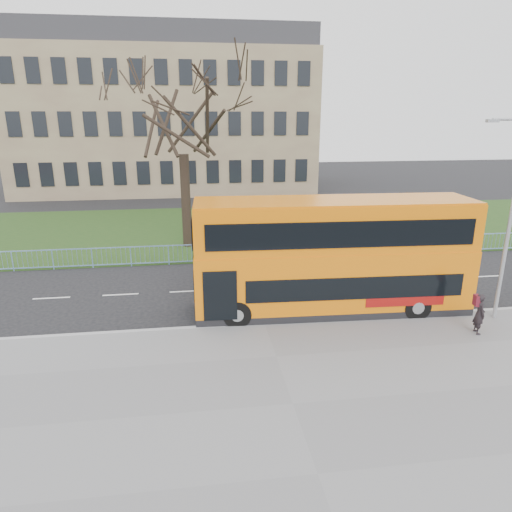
{
  "coord_description": "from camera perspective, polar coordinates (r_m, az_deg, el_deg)",
  "views": [
    {
      "loc": [
        -2.5,
        -17.43,
        7.85
      ],
      "look_at": [
        0.02,
        1.0,
        2.05
      ],
      "focal_mm": 32.0,
      "sensor_mm": 36.0,
      "label": 1
    }
  ],
  "objects": [
    {
      "name": "ground",
      "position": [
        19.28,
        0.34,
        -6.71
      ],
      "size": [
        120.0,
        120.0,
        0.0
      ],
      "primitive_type": "plane",
      "color": "black",
      "rests_on": "ground"
    },
    {
      "name": "pavement",
      "position": [
        13.45,
        4.62,
        -18.13
      ],
      "size": [
        80.0,
        10.5,
        0.12
      ],
      "primitive_type": "cube",
      "color": "slate",
      "rests_on": "ground"
    },
    {
      "name": "kerb",
      "position": [
        17.86,
        1.05,
        -8.51
      ],
      "size": [
        80.0,
        0.2,
        0.14
      ],
      "primitive_type": "cube",
      "color": "#99999C",
      "rests_on": "ground"
    },
    {
      "name": "grass_verge",
      "position": [
        32.77,
        -3.2,
        3.49
      ],
      "size": [
        80.0,
        15.4,
        0.08
      ],
      "primitive_type": "cube",
      "color": "#1C3D16",
      "rests_on": "ground"
    },
    {
      "name": "guard_railing",
      "position": [
        25.24,
        -1.78,
        0.49
      ],
      "size": [
        40.0,
        0.12,
        1.1
      ],
      "primitive_type": null,
      "color": "#7CA7DD",
      "rests_on": "ground"
    },
    {
      "name": "bare_tree",
      "position": [
        27.46,
        -9.13,
        14.66
      ],
      "size": [
        9.24,
        9.24,
        13.2
      ],
      "primitive_type": null,
      "color": "black",
      "rests_on": "grass_verge"
    },
    {
      "name": "civic_building",
      "position": [
        52.5,
        -10.96,
        16.08
      ],
      "size": [
        30.0,
        15.0,
        14.0
      ],
      "primitive_type": "cube",
      "color": "#7B634E",
      "rests_on": "ground"
    },
    {
      "name": "yellow_bus",
      "position": [
        18.56,
        9.56,
        0.24
      ],
      "size": [
        11.12,
        3.05,
        4.62
      ],
      "rotation": [
        0.0,
        0.0,
        -0.04
      ],
      "color": "orange",
      "rests_on": "ground"
    },
    {
      "name": "pedestrian",
      "position": [
        18.64,
        26.14,
        -6.5
      ],
      "size": [
        0.44,
        0.61,
        1.53
      ],
      "primitive_type": "imported",
      "rotation": [
        0.0,
        0.0,
        1.43
      ],
      "color": "black",
      "rests_on": "pavement"
    },
    {
      "name": "street_lamp",
      "position": [
        19.39,
        29.06,
        4.55
      ],
      "size": [
        1.61,
        0.17,
        7.6
      ],
      "rotation": [
        0.0,
        0.0,
        0.01
      ],
      "color": "#9B9FA3",
      "rests_on": "pavement"
    }
  ]
}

